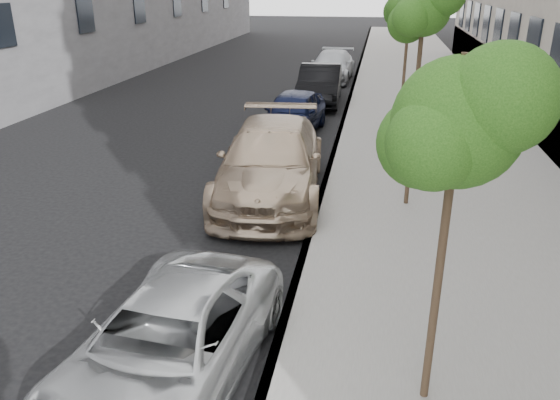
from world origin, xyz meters
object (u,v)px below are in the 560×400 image
(minivan, at_px, (168,344))
(sedan_blue, at_px, (293,113))
(suv, at_px, (271,161))
(tree_far, at_px, (411,2))
(sedan_black, at_px, (320,84))
(tree_near, at_px, (460,123))
(sedan_rear, at_px, (332,66))
(tree_mid, at_px, (425,10))

(minivan, bearing_deg, sedan_blue, 97.27)
(minivan, height_order, suv, suv)
(tree_far, xyz_separation_m, sedan_black, (-3.33, 4.93, -3.55))
(tree_near, height_order, sedan_rear, tree_near)
(sedan_black, bearing_deg, tree_near, -81.70)
(tree_far, xyz_separation_m, sedan_rear, (-3.33, 10.94, -3.61))
(tree_far, bearing_deg, tree_near, -90.00)
(tree_mid, xyz_separation_m, sedan_blue, (-3.68, 6.18, -3.70))
(suv, distance_m, sedan_black, 11.07)
(tree_mid, bearing_deg, tree_near, -90.00)
(tree_mid, relative_size, suv, 0.84)
(sedan_blue, height_order, sedan_rear, sedan_rear)
(tree_near, bearing_deg, tree_far, 90.00)
(tree_near, height_order, tree_mid, tree_mid)
(sedan_black, distance_m, sedan_rear, 6.01)
(suv, bearing_deg, sedan_black, 84.69)
(minivan, relative_size, sedan_black, 0.91)
(tree_mid, relative_size, sedan_blue, 1.16)
(tree_mid, distance_m, suv, 4.89)
(minivan, bearing_deg, sedan_black, 95.71)
(sedan_black, bearing_deg, sedan_blue, -96.04)
(sedan_black, relative_size, sedan_rear, 0.95)
(suv, height_order, sedan_black, suv)
(tree_near, relative_size, minivan, 0.97)
(tree_mid, bearing_deg, sedan_blue, 120.77)
(minivan, xyz_separation_m, sedan_black, (0.00, 18.12, 0.19))
(tree_far, bearing_deg, suv, -118.46)
(tree_near, height_order, minivan, tree_near)
(sedan_black, bearing_deg, tree_far, -58.21)
(tree_far, relative_size, suv, 0.84)
(tree_mid, distance_m, sedan_rear, 18.14)
(tree_near, bearing_deg, sedan_rear, 97.91)
(minivan, xyz_separation_m, sedan_rear, (0.00, 24.13, 0.13))
(tree_mid, height_order, minivan, tree_mid)
(suv, relative_size, sedan_rear, 1.17)
(tree_near, distance_m, minivan, 4.51)
(suv, relative_size, sedan_black, 1.23)
(sedan_blue, relative_size, sedan_black, 0.88)
(suv, xyz_separation_m, sedan_black, (0.00, 11.07, -0.07))
(tree_mid, distance_m, minivan, 8.39)
(suv, height_order, sedan_rear, suv)
(tree_mid, height_order, suv, tree_mid)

